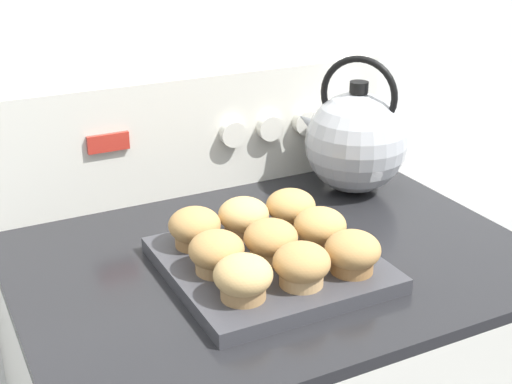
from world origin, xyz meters
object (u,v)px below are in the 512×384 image
(muffin_r0_c0, at_px, (243,278))
(muffin_r2_c2, at_px, (291,208))
(tea_kettle, at_px, (355,140))
(muffin_r2_c1, at_px, (244,217))
(muffin_r1_c1, at_px, (271,240))
(muffin_r0_c1, at_px, (302,265))
(muffin_pan, at_px, (270,264))
(muffin_r2_c0, at_px, (195,228))
(muffin_r0_c2, at_px, (353,253))
(muffin_r1_c2, at_px, (320,228))
(muffin_r1_c0, at_px, (217,253))

(muffin_r0_c0, bearing_deg, muffin_r2_c2, 44.98)
(muffin_r0_c0, relative_size, tea_kettle, 0.31)
(muffin_r2_c2, bearing_deg, muffin_r2_c1, 177.25)
(muffin_r1_c1, bearing_deg, muffin_r0_c1, -88.25)
(muffin_pan, bearing_deg, muffin_r2_c1, 89.97)
(muffin_r2_c2, distance_m, tea_kettle, 0.24)
(muffin_r1_c1, xyz_separation_m, muffin_r2_c0, (-0.08, 0.09, 0.00))
(muffin_r0_c1, distance_m, muffin_r2_c1, 0.17)
(muffin_pan, xyz_separation_m, muffin_r0_c2, (0.08, -0.09, 0.04))
(tea_kettle, bearing_deg, muffin_r2_c1, -157.60)
(muffin_pan, xyz_separation_m, muffin_r1_c2, (0.08, -0.00, 0.04))
(muffin_r1_c0, bearing_deg, muffin_pan, 0.74)
(muffin_r2_c2, bearing_deg, muffin_r0_c0, -135.02)
(muffin_pan, xyz_separation_m, muffin_r2_c1, (0.00, 0.09, 0.04))
(muffin_r0_c0, bearing_deg, muffin_r2_c1, 63.79)
(muffin_r0_c1, xyz_separation_m, muffin_r0_c2, (0.08, -0.00, 0.00))
(tea_kettle, bearing_deg, muffin_r1_c2, -134.35)
(muffin_r0_c0, xyz_separation_m, muffin_r2_c0, (0.00, 0.17, 0.00))
(muffin_r0_c2, xyz_separation_m, muffin_r1_c0, (-0.17, 0.09, 0.00))
(muffin_r0_c2, height_order, muffin_r2_c0, same)
(muffin_r0_c2, relative_size, muffin_r1_c2, 1.00)
(muffin_pan, distance_m, muffin_r0_c0, 0.12)
(muffin_pan, bearing_deg, muffin_r0_c1, -88.09)
(muffin_r1_c1, relative_size, muffin_r2_c2, 1.00)
(muffin_r0_c0, xyz_separation_m, muffin_r2_c1, (0.08, 0.17, 0.00))
(muffin_r1_c1, relative_size, muffin_r2_c1, 1.00)
(muffin_r0_c0, height_order, muffin_r2_c1, same)
(muffin_r1_c0, distance_m, tea_kettle, 0.42)
(muffin_r1_c2, bearing_deg, muffin_r2_c1, 134.59)
(muffin_r0_c0, height_order, tea_kettle, tea_kettle)
(muffin_pan, height_order, muffin_r1_c2, muffin_r1_c2)
(muffin_r0_c1, distance_m, muffin_r1_c0, 0.12)
(muffin_r1_c2, distance_m, muffin_r2_c2, 0.08)
(muffin_r1_c0, relative_size, muffin_r1_c2, 1.00)
(muffin_r1_c1, bearing_deg, muffin_r1_c2, 1.81)
(muffin_r0_c1, height_order, tea_kettle, tea_kettle)
(muffin_r2_c1, xyz_separation_m, tea_kettle, (0.28, 0.12, 0.05))
(muffin_r2_c0, height_order, muffin_r2_c1, same)
(muffin_r1_c1, relative_size, tea_kettle, 0.31)
(muffin_pan, bearing_deg, muffin_r2_c0, 133.41)
(muffin_r0_c0, height_order, muffin_r0_c1, same)
(muffin_r0_c2, height_order, muffin_r1_c0, same)
(muffin_r2_c1, bearing_deg, muffin_r0_c1, -89.06)
(muffin_pan, height_order, muffin_r2_c0, muffin_r2_c0)
(muffin_pan, distance_m, muffin_r0_c1, 0.09)
(muffin_pan, height_order, muffin_r0_c2, muffin_r0_c2)
(muffin_r1_c2, relative_size, muffin_r2_c2, 1.00)
(muffin_pan, distance_m, muffin_r2_c1, 0.09)
(muffin_r0_c1, bearing_deg, muffin_r2_c2, 65.03)
(muffin_r2_c1, bearing_deg, muffin_r2_c0, -179.96)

